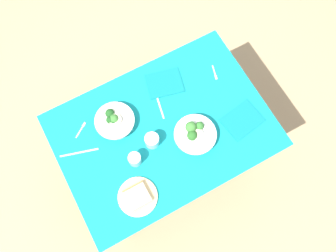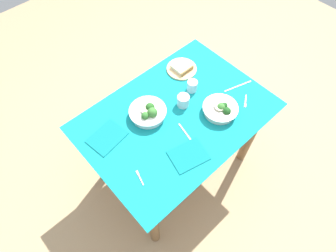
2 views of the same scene
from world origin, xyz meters
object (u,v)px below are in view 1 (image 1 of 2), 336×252
at_px(fork_by_far_bowl, 81,129).
at_px(napkin_folded_upper, 242,120).
at_px(table_knife_left, 158,102).
at_px(bread_side_plate, 137,196).
at_px(water_glass_side, 135,159).
at_px(napkin_folded_lower, 165,83).
at_px(water_glass_center, 152,141).
at_px(broccoli_bowl_near, 115,121).
at_px(fork_by_near_bowl, 215,73).
at_px(table_knife_right, 79,153).
at_px(broccoli_bowl_far, 195,134).

distance_m(fork_by_far_bowl, napkin_folded_upper, 0.91).
distance_m(table_knife_left, napkin_folded_upper, 0.49).
distance_m(bread_side_plate, water_glass_side, 0.19).
relative_size(water_glass_side, napkin_folded_lower, 0.37).
bearing_deg(water_glass_center, broccoli_bowl_near, -57.47).
xyz_separation_m(napkin_folded_upper, napkin_folded_lower, (0.27, -0.41, 0.00)).
relative_size(water_glass_center, napkin_folded_lower, 0.38).
relative_size(fork_by_near_bowl, table_knife_right, 0.44).
relative_size(broccoli_bowl_far, napkin_folded_upper, 1.10).
distance_m(water_glass_center, table_knife_left, 0.25).
distance_m(water_glass_center, table_knife_right, 0.40).
height_order(water_glass_center, napkin_folded_upper, water_glass_center).
distance_m(fork_by_near_bowl, table_knife_right, 0.90).
relative_size(fork_by_far_bowl, table_knife_left, 0.41).
distance_m(bread_side_plate, fork_by_near_bowl, 0.84).
xyz_separation_m(broccoli_bowl_far, table_knife_right, (0.60, -0.22, -0.03)).
height_order(broccoli_bowl_near, fork_by_far_bowl, broccoli_bowl_near).
bearing_deg(fork_by_far_bowl, table_knife_left, -42.71).
bearing_deg(bread_side_plate, table_knife_right, -64.84).
xyz_separation_m(fork_by_near_bowl, table_knife_left, (0.38, 0.00, -0.00)).
height_order(napkin_folded_upper, napkin_folded_lower, same).
bearing_deg(broccoli_bowl_near, table_knife_right, 13.78).
distance_m(broccoli_bowl_far, broccoli_bowl_near, 0.45).
xyz_separation_m(bread_side_plate, water_glass_center, (-0.21, -0.22, 0.02)).
bearing_deg(broccoli_bowl_far, water_glass_center, -20.01).
height_order(broccoli_bowl_near, table_knife_left, broccoli_bowl_near).
height_order(water_glass_side, napkin_folded_lower, water_glass_side).
xyz_separation_m(broccoli_bowl_near, bread_side_plate, (0.08, 0.43, -0.02)).
height_order(broccoli_bowl_near, fork_by_near_bowl, broccoli_bowl_near).
bearing_deg(napkin_folded_lower, table_knife_left, 45.12).
bearing_deg(table_knife_left, napkin_folded_lower, -33.14).
bearing_deg(table_knife_left, water_glass_center, 155.42).
distance_m(water_glass_side, table_knife_left, 0.37).
bearing_deg(broccoli_bowl_near, broccoli_bowl_far, 141.12).
height_order(water_glass_side, fork_by_near_bowl, water_glass_side).
bearing_deg(napkin_folded_upper, broccoli_bowl_near, -27.42).
xyz_separation_m(broccoli_bowl_far, water_glass_side, (0.35, -0.03, 0.00)).
bearing_deg(napkin_folded_upper, bread_side_plate, 7.77).
height_order(water_glass_center, table_knife_right, water_glass_center).
distance_m(table_knife_right, napkin_folded_upper, 0.92).
xyz_separation_m(fork_by_far_bowl, napkin_folded_lower, (-0.54, -0.03, 0.00)).
xyz_separation_m(water_glass_side, napkin_folded_lower, (-0.36, -0.33, -0.04)).
height_order(fork_by_near_bowl, table_knife_left, same).
xyz_separation_m(fork_by_far_bowl, fork_by_near_bowl, (-0.84, 0.06, 0.00)).
bearing_deg(table_knife_right, napkin_folded_upper, 179.93).
relative_size(broccoli_bowl_near, bread_side_plate, 1.05).
xyz_separation_m(bread_side_plate, water_glass_side, (-0.08, -0.18, 0.02)).
distance_m(water_glass_side, napkin_folded_upper, 0.64).
relative_size(broccoli_bowl_far, broccoli_bowl_near, 1.05).
bearing_deg(broccoli_bowl_far, napkin_folded_upper, 170.63).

